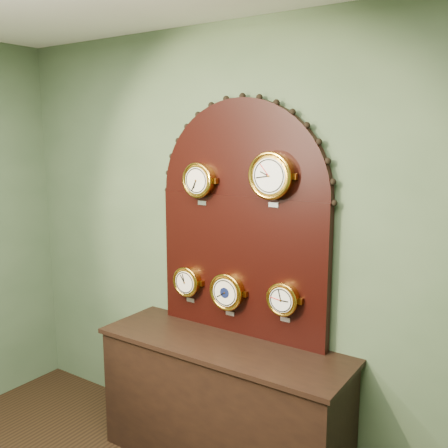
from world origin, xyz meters
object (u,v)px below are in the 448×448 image
Objects in this scene: roman_clock at (199,180)px; barometer at (227,292)px; arabic_clock at (271,176)px; tide_clock at (283,299)px; hygrometer at (187,281)px; shop_counter at (222,407)px; display_board at (242,212)px.

roman_clock is 0.95× the size of barometer.
arabic_clock reaches higher than tide_clock.
barometer is at bearing -0.12° from roman_clock.
tide_clock is (0.73, 0.00, 0.01)m from hygrometer.
tide_clock is (0.34, 0.15, 0.74)m from shop_counter.
roman_clock is at bearing 151.64° from shop_counter.
arabic_clock is 1.13× the size of barometer.
hygrometer is at bearing -180.00° from tide_clock.
arabic_clock is (0.24, 0.15, 1.47)m from shop_counter.
display_board is 0.64m from hygrometer.
tide_clock is at bearing 24.45° from shop_counter.
shop_counter is at bearing -155.55° from tide_clock.
display_board is (0.00, 0.22, 1.23)m from shop_counter.
display_board is 4.61× the size of arabic_clock.
shop_counter is 0.84m from hygrometer.
hygrometer is at bearing 179.82° from barometer.
arabic_clock is 0.98m from hygrometer.
roman_clock is at bearing -179.94° from tide_clock.
barometer is 1.14× the size of tide_clock.
display_board is 5.91× the size of hygrometer.
hygrometer is at bearing -170.37° from display_board.
display_board is 0.60m from tide_clock.
shop_counter is at bearing -148.07° from arabic_clock.
barometer is at bearing 112.56° from shop_counter.
arabic_clock is 1.28× the size of hygrometer.
roman_clock is 1.08× the size of hygrometer.
shop_counter is 5.44× the size of barometer.
display_board is 0.35m from roman_clock.
shop_counter is 1.25m from display_board.
tide_clock is at bearing 1.14° from arabic_clock.
display_board is 0.52m from barometer.
hygrometer is 0.33m from barometer.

